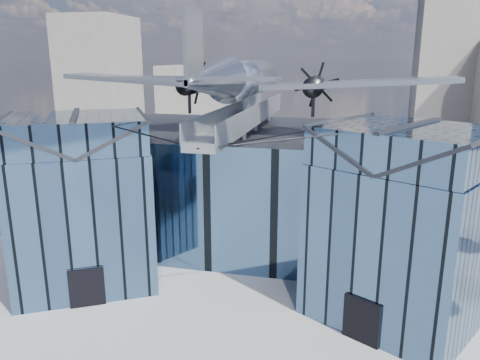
# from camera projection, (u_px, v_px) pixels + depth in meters

# --- Properties ---
(ground_plane) EXTENTS (120.00, 120.00, 0.00)m
(ground_plane) POSITION_uv_depth(u_px,v_px,m) (233.00, 287.00, 32.38)
(ground_plane) COLOR gray
(museum) EXTENTS (32.88, 24.50, 17.60)m
(museum) POSITION_uv_depth(u_px,v_px,m) (251.00, 188.00, 36.45)
(museum) COLOR #406083
(museum) RESTS_ON ground
(bg_towers) EXTENTS (77.00, 24.50, 26.00)m
(bg_towers) POSITION_uv_depth(u_px,v_px,m) (316.00, 91.00, 77.04)
(bg_towers) COLOR slate
(bg_towers) RESTS_ON ground
(tree_plaza_w) EXTENTS (4.35, 4.35, 5.94)m
(tree_plaza_w) POSITION_uv_depth(u_px,v_px,m) (25.00, 220.00, 33.90)
(tree_plaza_w) COLOR #2F2113
(tree_plaza_w) RESTS_ON ground
(tree_side_w) EXTENTS (4.19, 4.19, 5.01)m
(tree_side_w) POSITION_uv_depth(u_px,v_px,m) (55.00, 181.00, 46.95)
(tree_side_w) COLOR #2F2113
(tree_side_w) RESTS_ON ground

